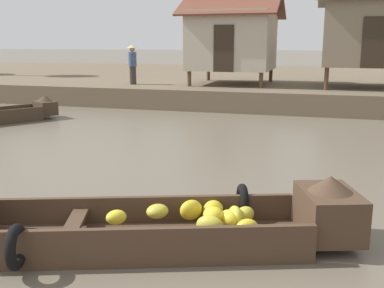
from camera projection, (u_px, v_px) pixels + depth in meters
The scene contains 6 objects.
ground_plane at pixel (187, 151), 10.89m from camera, with size 300.00×300.00×0.00m, color #665B4C.
riverbank_strip at pixel (270, 81), 25.89m from camera, with size 160.00×20.00×0.79m, color brown.
banana_boat at pixel (148, 223), 5.74m from camera, with size 5.41×2.73×0.90m.
stilt_house_left at pixel (233, 39), 19.32m from camera, with size 4.02×4.00×3.88m.
stilt_house_mid_left at pixel (371, 31), 17.64m from camera, with size 4.17×3.83×4.13m.
vendor_person at pixel (133, 62), 19.35m from camera, with size 0.44×0.44×1.66m.
Camera 1 is at (3.12, -0.13, 2.53)m, focal length 42.79 mm.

